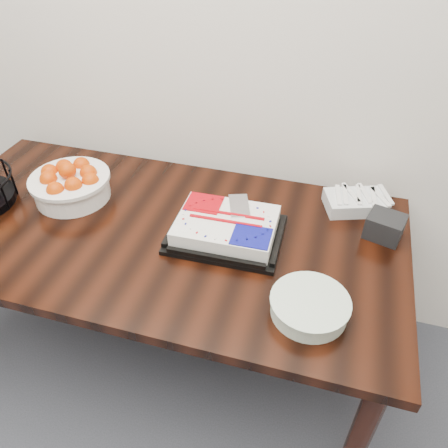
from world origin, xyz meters
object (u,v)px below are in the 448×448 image
(cake_tray, at_px, (226,228))
(tangerine_bowl, at_px, (70,179))
(table, at_px, (158,246))
(plate_stack, at_px, (309,306))
(napkin_box, at_px, (385,226))

(cake_tray, distance_m, tangerine_bowl, 0.66)
(table, height_order, tangerine_bowl, tangerine_bowl)
(plate_stack, bearing_deg, napkin_box, 64.02)
(table, xyz_separation_m, plate_stack, (0.59, -0.24, 0.12))
(table, distance_m, napkin_box, 0.83)
(tangerine_bowl, xyz_separation_m, napkin_box, (1.19, 0.10, -0.04))
(napkin_box, bearing_deg, cake_tray, -163.65)
(cake_tray, bearing_deg, table, -173.59)
(table, distance_m, tangerine_bowl, 0.44)
(cake_tray, height_order, tangerine_bowl, tangerine_bowl)
(table, bearing_deg, cake_tray, 6.41)
(cake_tray, relative_size, plate_stack, 1.71)
(table, relative_size, tangerine_bowl, 5.78)
(cake_tray, height_order, plate_stack, cake_tray)
(cake_tray, bearing_deg, napkin_box, 16.35)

